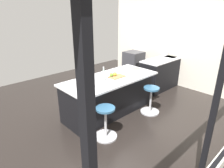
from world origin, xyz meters
name	(u,v)px	position (x,y,z in m)	size (l,w,h in m)	color
ground_plane	(112,110)	(0.00, 0.00, 0.00)	(7.08, 7.08, 0.00)	black
interior_partition_left	(176,43)	(-2.72, 0.00, 1.33)	(0.12, 4.97, 2.66)	silver
sink_cabinet	(166,71)	(-2.38, -0.05, 0.46)	(2.00, 0.60, 1.19)	black
oven_range	(133,64)	(-2.37, -1.40, 0.44)	(0.60, 0.61, 0.88)	#38383D
kitchen_island	(109,95)	(0.13, 0.02, 0.45)	(2.23, 0.98, 0.88)	black
stool_by_window	(151,101)	(-0.58, 0.69, 0.30)	(0.44, 0.44, 0.64)	#B7B7BC
stool_middle	(106,123)	(0.83, 0.69, 0.30)	(0.44, 0.44, 0.64)	#B7B7BC
cutting_board	(117,77)	(-0.02, 0.13, 0.89)	(0.36, 0.24, 0.02)	olive
apple_yellow	(115,74)	(-0.01, 0.07, 0.95)	(0.09, 0.09, 0.09)	gold
apple_green	(111,75)	(0.09, 0.05, 0.95)	(0.08, 0.08, 0.08)	#609E2D
water_bottle	(104,75)	(0.36, 0.11, 1.01)	(0.06, 0.06, 0.31)	silver
fruit_bowl	(136,70)	(-0.66, 0.13, 0.92)	(0.25, 0.25, 0.07)	silver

